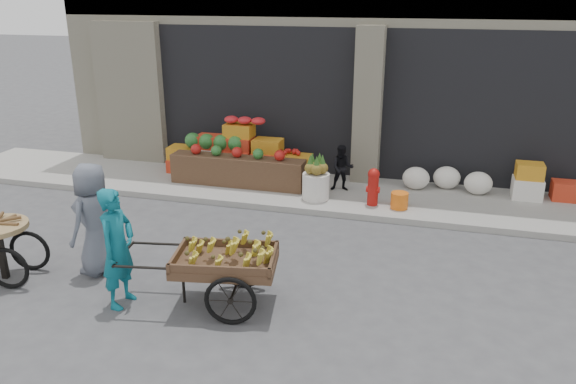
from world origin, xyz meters
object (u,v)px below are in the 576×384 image
(pineapple_bin, at_px, (316,186))
(vendor_woman, at_px, (118,248))
(fire_hydrant, at_px, (373,185))
(seated_person, at_px, (342,168))
(banana_cart, at_px, (221,258))
(orange_bucket, at_px, (399,200))
(vendor_grey, at_px, (94,219))

(pineapple_bin, xyz_separation_m, vendor_woman, (-1.64, -4.26, 0.43))
(fire_hydrant, height_order, seated_person, seated_person)
(fire_hydrant, distance_m, vendor_woman, 5.03)
(banana_cart, distance_m, vendor_woman, 1.33)
(pineapple_bin, relative_size, orange_bucket, 1.62)
(pineapple_bin, bearing_deg, vendor_grey, -124.92)
(pineapple_bin, relative_size, vendor_woman, 0.32)
(pineapple_bin, xyz_separation_m, banana_cart, (-0.36, -3.93, 0.30))
(seated_person, relative_size, banana_cart, 0.40)
(orange_bucket, bearing_deg, pineapple_bin, 176.42)
(orange_bucket, xyz_separation_m, banana_cart, (-1.96, -3.83, 0.40))
(banana_cart, bearing_deg, orange_bucket, 52.94)
(orange_bucket, bearing_deg, seated_person, 149.74)
(vendor_grey, bearing_deg, seated_person, 154.55)
(pineapple_bin, distance_m, fire_hydrant, 1.11)
(fire_hydrant, bearing_deg, banana_cart, -110.57)
(fire_hydrant, relative_size, vendor_woman, 0.44)
(seated_person, distance_m, vendor_grey, 5.03)
(vendor_woman, xyz_separation_m, vendor_grey, (-0.82, 0.73, 0.02))
(orange_bucket, xyz_separation_m, vendor_woman, (-3.24, -4.16, 0.53))
(fire_hydrant, bearing_deg, vendor_grey, -135.69)
(fire_hydrant, distance_m, vendor_grey, 4.99)
(pineapple_bin, distance_m, banana_cart, 3.96)
(vendor_grey, bearing_deg, vendor_woman, 57.52)
(seated_person, xyz_separation_m, vendor_woman, (-2.04, -4.86, 0.22))
(pineapple_bin, relative_size, banana_cart, 0.22)
(pineapple_bin, relative_size, fire_hydrant, 0.73)
(seated_person, distance_m, banana_cart, 4.60)
(orange_bucket, xyz_separation_m, seated_person, (-1.20, 0.70, 0.31))
(banana_cart, relative_size, vendor_woman, 1.45)
(seated_person, relative_size, vendor_woman, 0.58)
(pineapple_bin, distance_m, seated_person, 0.75)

